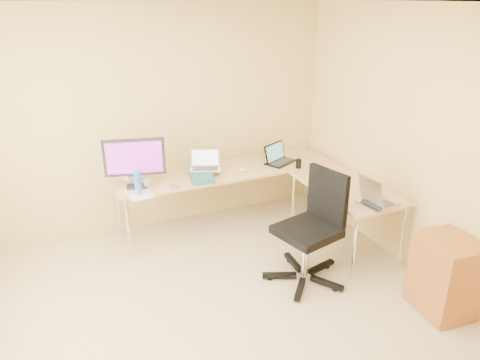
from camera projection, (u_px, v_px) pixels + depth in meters
name	position (u px, v px, depth m)	size (l,w,h in m)	color
floor	(232.00, 334.00, 3.81)	(4.50, 4.50, 0.00)	tan
ceiling	(229.00, 3.00, 2.83)	(4.50, 4.50, 0.00)	white
wall_back	(157.00, 121.00, 5.23)	(4.50, 4.50, 0.00)	#D8B66A
wall_right	(445.00, 155.00, 4.10)	(4.50, 4.50, 0.00)	#D8B66A
desk_main	(229.00, 197.00, 5.51)	(2.65, 0.70, 0.73)	tan
desk_return	(344.00, 217.00, 5.02)	(0.70, 1.30, 0.73)	tan
monitor	(135.00, 163.00, 4.76)	(0.64, 0.21, 0.55)	black
book_stack	(202.00, 177.00, 5.06)	(0.24, 0.33, 0.06)	#1C5A59
laptop_center	(205.00, 160.00, 5.16)	(0.35, 0.27, 0.22)	#BEBEBE
laptop_black	(281.00, 154.00, 5.53)	(0.38, 0.28, 0.24)	black
keyboard	(207.00, 173.00, 5.25)	(0.38, 0.11, 0.02)	silver
mouse	(243.00, 170.00, 5.29)	(0.11, 0.07, 0.04)	beige
mug	(147.00, 184.00, 4.86)	(0.09, 0.09, 0.08)	silver
cd_stack	(175.00, 187.00, 4.84)	(0.11, 0.11, 0.03)	#B6B7D8
water_bottle	(138.00, 182.00, 4.66)	(0.07, 0.07, 0.26)	blue
papers	(139.00, 194.00, 4.71)	(0.23, 0.33, 0.01)	silver
white_box	(133.00, 174.00, 5.13)	(0.23, 0.17, 0.08)	white
desk_fan	(129.00, 166.00, 5.05)	(0.23, 0.23, 0.29)	white
black_cup	(299.00, 164.00, 5.39)	(0.07, 0.07, 0.11)	black
laptop_return	(379.00, 193.00, 4.42)	(0.29, 0.37, 0.25)	#A2A2AA
office_chair	(307.00, 235.00, 4.36)	(0.68, 0.68, 1.13)	black
cabinet	(445.00, 275.00, 3.98)	(0.41, 0.51, 0.71)	#A95E36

